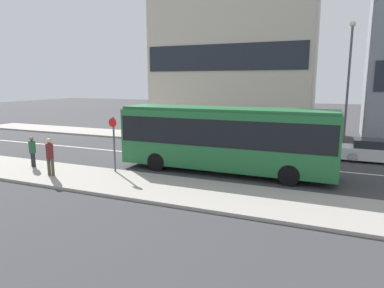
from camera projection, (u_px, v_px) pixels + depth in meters
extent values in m
plane|color=#3A3A3D|center=(152.00, 154.00, 21.94)|extent=(120.00, 120.00, 0.00)
cube|color=#A39E93|center=(87.00, 178.00, 16.27)|extent=(44.00, 3.50, 0.13)
cube|color=#A39E93|center=(190.00, 139.00, 27.59)|extent=(44.00, 3.50, 0.13)
cube|color=silver|center=(152.00, 154.00, 21.94)|extent=(41.80, 0.16, 0.01)
cube|color=#1E232D|center=(222.00, 57.00, 28.75)|extent=(13.94, 0.08, 2.20)
cube|color=#236B38|center=(225.00, 139.00, 17.27)|extent=(10.79, 2.45, 2.85)
cube|color=black|center=(225.00, 130.00, 17.20)|extent=(10.58, 2.48, 1.31)
cube|color=#236B38|center=(226.00, 109.00, 17.00)|extent=(10.63, 2.26, 0.14)
cube|color=black|center=(133.00, 128.00, 19.30)|extent=(0.05, 2.16, 1.71)
cube|color=yellow|center=(133.00, 111.00, 19.13)|extent=(0.04, 1.72, 0.32)
cylinder|color=black|center=(157.00, 162.00, 17.77)|extent=(0.96, 0.28, 0.96)
cylinder|color=black|center=(175.00, 154.00, 19.79)|extent=(0.96, 0.28, 0.96)
cylinder|color=black|center=(289.00, 175.00, 15.21)|extent=(0.96, 0.28, 0.96)
cylinder|color=black|center=(295.00, 164.00, 17.23)|extent=(0.96, 0.28, 0.96)
cube|color=silver|center=(376.00, 153.00, 19.83)|extent=(4.10, 1.75, 0.68)
cube|color=#21262B|center=(375.00, 144.00, 19.77)|extent=(2.26, 1.54, 0.46)
cylinder|color=black|center=(352.00, 157.00, 19.64)|extent=(0.60, 0.18, 0.60)
cylinder|color=black|center=(351.00, 152.00, 21.06)|extent=(0.60, 0.18, 0.60)
cylinder|color=#23232D|center=(32.00, 159.00, 18.19)|extent=(0.15, 0.15, 0.75)
cylinder|color=#23232D|center=(34.00, 160.00, 18.05)|extent=(0.15, 0.15, 0.75)
cylinder|color=#235638|center=(32.00, 147.00, 17.99)|extent=(0.34, 0.34, 0.65)
sphere|color=#936B4C|center=(31.00, 139.00, 17.92)|extent=(0.21, 0.21, 0.21)
cylinder|color=#4C4233|center=(53.00, 167.00, 16.39)|extent=(0.15, 0.15, 0.85)
cylinder|color=#4C4233|center=(49.00, 167.00, 16.43)|extent=(0.15, 0.15, 0.85)
cylinder|color=maroon|center=(50.00, 151.00, 16.26)|extent=(0.34, 0.34, 0.73)
sphere|color=beige|center=(49.00, 141.00, 16.18)|extent=(0.24, 0.24, 0.24)
cylinder|color=#4C4C51|center=(114.00, 145.00, 17.00)|extent=(0.09, 0.09, 2.75)
cylinder|color=red|center=(113.00, 123.00, 16.74)|extent=(0.44, 0.03, 0.44)
cylinder|color=#4C4C51|center=(348.00, 90.00, 21.68)|extent=(0.14, 0.14, 7.84)
sphere|color=silver|center=(353.00, 24.00, 20.96)|extent=(0.36, 0.36, 0.36)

